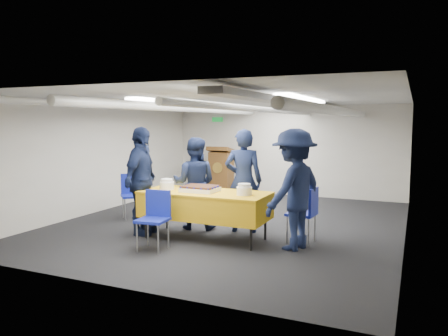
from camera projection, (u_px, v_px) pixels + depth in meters
The scene contains 14 objects.
ground at pixel (232, 223), 8.19m from camera, with size 7.00×7.00×0.00m, color black.
room_shell at pixel (245, 126), 8.33m from camera, with size 6.00×7.00×2.30m.
serving_table at pixel (205, 205), 7.02m from camera, with size 2.07×0.91×0.77m.
sheet_cake at pixel (200, 189), 7.01m from camera, with size 0.56×0.44×0.10m.
plate_stack_left at pixel (167, 185), 7.22m from camera, with size 0.24×0.24×0.18m.
plate_stack_right at pixel (244, 190), 6.66m from camera, with size 0.24×0.24×0.18m.
podium at pixel (221, 170), 11.54m from camera, with size 0.62×0.53×1.25m.
chair_near at pixel (155, 214), 6.46m from camera, with size 0.46×0.46×0.87m.
chair_right at pixel (307, 209), 6.78m from camera, with size 0.45×0.45×0.87m.
chair_left at pixel (132, 191), 8.56m from camera, with size 0.59×0.59×0.87m.
sailor_a at pixel (243, 181), 7.45m from camera, with size 0.64×0.42×1.77m, color black.
sailor_b at pixel (194, 183), 7.68m from camera, with size 0.79×0.61×1.62m, color black.
sailor_c at pixel (141, 181), 7.28m from camera, with size 1.06×0.44×1.81m, color black.
sailor_d at pixel (294, 189), 6.43m from camera, with size 1.15×0.66×1.79m, color black.
Camera 1 is at (3.10, -7.41, 1.88)m, focal length 35.00 mm.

